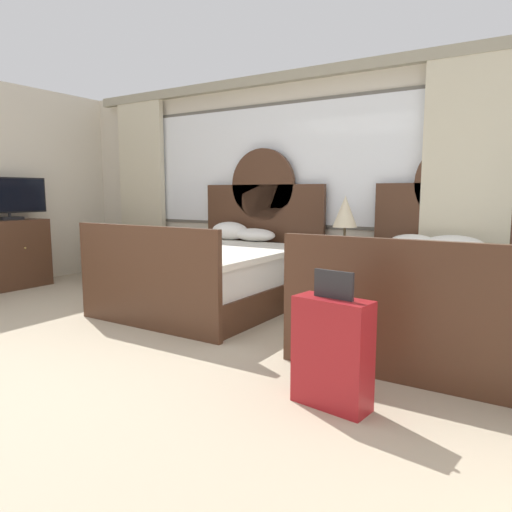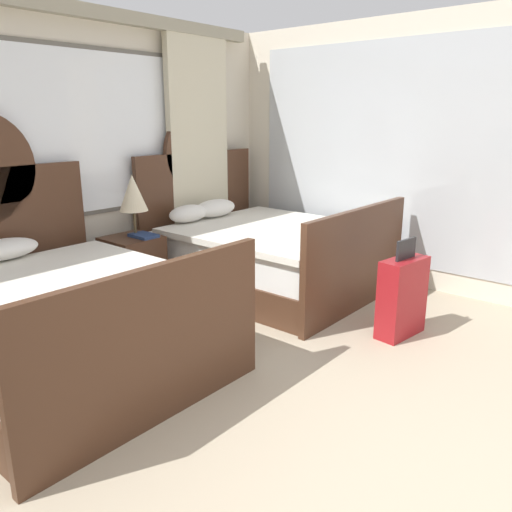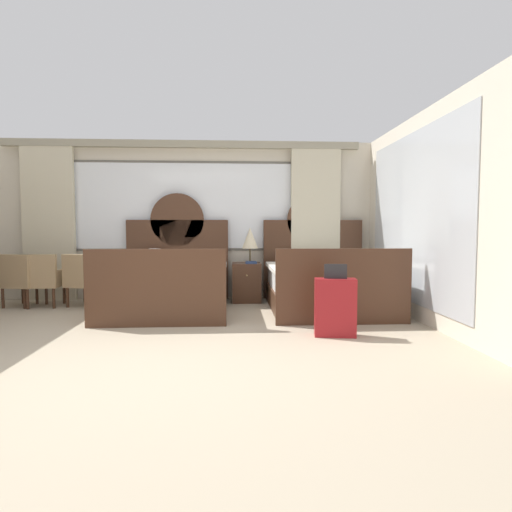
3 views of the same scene
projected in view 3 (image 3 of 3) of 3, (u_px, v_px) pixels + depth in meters
ground_plane at (140, 365)px, 3.72m from camera, size 24.00×24.00×0.00m
wall_back_window at (185, 216)px, 7.27m from camera, size 6.46×0.22×2.70m
wall_right_mirror at (425, 217)px, 5.36m from camera, size 0.08×4.25×2.70m
bed_near_window at (169, 285)px, 6.24m from camera, size 1.71×2.13×1.80m
bed_near_mirror at (325, 284)px, 6.37m from camera, size 1.71×2.13×1.80m
nightstand_between_beds at (246, 282)px, 6.98m from camera, size 0.47×0.50×0.64m
table_lamp_on_nightstand at (250, 238)px, 6.95m from camera, size 0.27×0.27×0.58m
book_on_nightstand at (251, 262)px, 6.87m from camera, size 0.18×0.26×0.03m
armchair_by_window_left at (85, 278)px, 6.53m from camera, size 0.65×0.65×0.82m
armchair_by_window_centre at (43, 278)px, 6.49m from camera, size 0.54×0.54×0.82m
armchair_by_window_right at (21, 278)px, 6.47m from camera, size 0.63×0.63×0.82m
suitcase_on_floor at (335, 307)px, 4.72m from camera, size 0.48×0.25×0.81m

